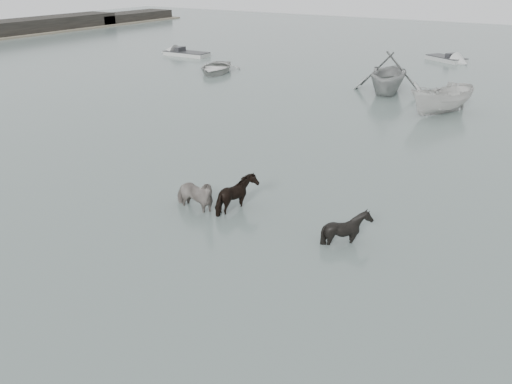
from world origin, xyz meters
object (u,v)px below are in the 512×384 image
pony_pinto (194,189)px  pony_black (347,221)px  pony_dark (238,192)px  rowboat_lead (216,66)px

pony_pinto → pony_black: 5.25m
pony_pinto → pony_dark: pony_pinto is taller
pony_black → pony_dark: bearing=88.8°
pony_dark → pony_black: bearing=-107.1°
pony_black → rowboat_lead: bearing=43.8°
pony_dark → pony_black: pony_dark is taller
pony_pinto → rowboat_lead: 24.09m
pony_pinto → pony_dark: (1.26, 0.75, -0.08)m
pony_black → rowboat_lead: (-18.80, 19.16, -0.22)m
pony_dark → rowboat_lead: size_ratio=0.30×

